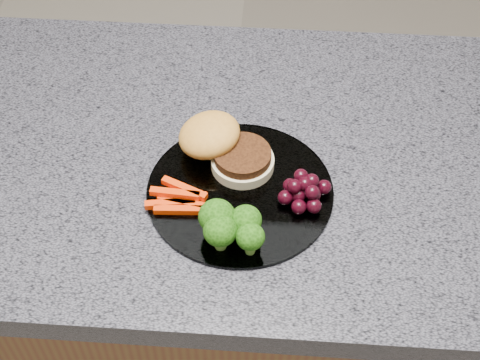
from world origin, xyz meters
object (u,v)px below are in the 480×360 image
island_cabinet (190,308)px  grape_bunch (304,191)px  plate (240,191)px  burger (221,146)px

island_cabinet → grape_bunch: (0.20, -0.09, 0.49)m
island_cabinet → grape_bunch: grape_bunch is taller
plate → grape_bunch: grape_bunch is taller
island_cabinet → grape_bunch: bearing=-24.5°
plate → grape_bunch: size_ratio=3.52×
burger → grape_bunch: (0.12, -0.07, -0.00)m
island_cabinet → plate: (0.11, -0.08, 0.47)m
island_cabinet → burger: size_ratio=7.67×
island_cabinet → burger: burger is taller
plate → island_cabinet: bearing=143.5°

